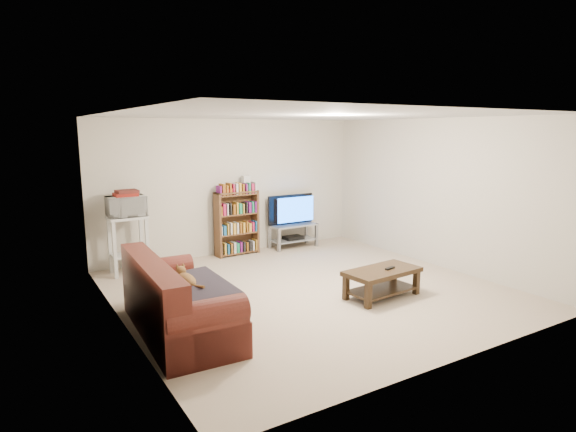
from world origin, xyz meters
TOP-DOWN VIEW (x-y plane):
  - floor at (0.00, 0.00)m, footprint 5.00×5.00m
  - ceiling at (0.00, 0.00)m, footprint 5.00×5.00m
  - wall_back at (0.00, 2.50)m, footprint 5.00×0.00m
  - wall_front at (0.00, -2.50)m, footprint 5.00×0.00m
  - wall_left at (-2.50, 0.00)m, footprint 0.00×5.00m
  - wall_right at (2.50, 0.00)m, footprint 0.00×5.00m
  - sofa at (-2.08, -0.43)m, footprint 0.93×2.00m
  - blanket at (-1.91, -0.57)m, footprint 0.80×1.01m
  - cat at (-1.90, -0.39)m, footprint 0.24×0.54m
  - coffee_table at (0.67, -0.74)m, footprint 1.09×0.61m
  - remote at (0.77, -0.78)m, footprint 0.18×0.09m
  - tv_stand at (1.13, 2.23)m, footprint 0.90×0.41m
  - television at (1.13, 2.23)m, footprint 0.97×0.14m
  - dvd_player at (1.13, 2.23)m, footprint 0.36×0.26m
  - bookshelf at (-0.01, 2.30)m, footprint 0.80×0.28m
  - shelf_clutter at (0.09, 2.32)m, footprint 0.58×0.20m
  - microwave_stand at (-1.95, 2.12)m, footprint 0.57×0.42m
  - microwave at (-1.95, 2.12)m, footprint 0.56×0.39m
  - game_boxes at (-1.95, 2.12)m, footprint 0.33×0.29m

SIDE VIEW (x-z plane):
  - floor at x=0.00m, z-range 0.00..0.00m
  - dvd_player at x=1.13m, z-range 0.16..0.22m
  - coffee_table at x=0.67m, z-range 0.07..0.45m
  - sofa at x=-2.08m, z-range -0.12..0.72m
  - tv_stand at x=1.13m, z-range 0.08..0.53m
  - remote at x=0.77m, z-range 0.38..0.40m
  - blanket at x=-1.91m, z-range 0.42..0.59m
  - cat at x=-1.90m, z-range 0.48..0.65m
  - microwave_stand at x=-1.95m, z-range 0.13..1.03m
  - bookshelf at x=-0.01m, z-range 0.02..1.17m
  - television at x=1.13m, z-range 0.45..1.01m
  - microwave at x=-1.95m, z-range 0.91..1.22m
  - wall_back at x=0.00m, z-range -1.30..3.70m
  - wall_front at x=0.00m, z-range -1.30..3.70m
  - wall_left at x=-2.50m, z-range -1.30..3.70m
  - wall_right at x=2.50m, z-range -1.30..3.70m
  - game_boxes at x=-1.95m, z-range 1.22..1.27m
  - shelf_clutter at x=0.09m, z-range 1.11..1.39m
  - ceiling at x=0.00m, z-range 2.40..2.40m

